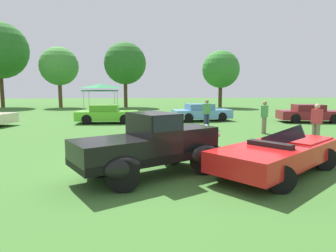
% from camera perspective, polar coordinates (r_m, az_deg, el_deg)
% --- Properties ---
extents(ground_plane, '(120.00, 120.00, 0.00)m').
position_cam_1_polar(ground_plane, '(8.44, -4.66, -8.90)').
color(ground_plane, '#386628').
extents(feature_pickup_truck, '(4.25, 3.29, 1.70)m').
position_cam_1_polar(feature_pickup_truck, '(7.95, -3.23, -3.52)').
color(feature_pickup_truck, black).
rests_on(feature_pickup_truck, ground_plane).
extents(neighbor_convertible, '(4.55, 4.13, 1.40)m').
position_cam_1_polar(neighbor_convertible, '(8.77, 20.61, -4.83)').
color(neighbor_convertible, red).
rests_on(neighbor_convertible, ground_plane).
extents(show_car_lime, '(4.05, 1.74, 1.22)m').
position_cam_1_polar(show_car_lime, '(20.32, -11.69, 2.25)').
color(show_car_lime, '#60C62D').
rests_on(show_car_lime, ground_plane).
extents(show_car_skyblue, '(4.32, 2.28, 1.22)m').
position_cam_1_polar(show_car_skyblue, '(21.35, 6.44, 2.59)').
color(show_car_skyblue, '#669EDB').
rests_on(show_car_skyblue, ground_plane).
extents(show_car_burgundy, '(4.42, 2.24, 1.22)m').
position_cam_1_polar(show_car_burgundy, '(22.61, 25.63, 2.18)').
color(show_car_burgundy, maroon).
rests_on(show_car_burgundy, ground_plane).
extents(spectator_between_cars, '(0.45, 0.46, 1.69)m').
position_cam_1_polar(spectator_between_cars, '(16.05, 18.03, 1.84)').
color(spectator_between_cars, '#7F7056').
rests_on(spectator_between_cars, ground_plane).
extents(spectator_by_row, '(0.47, 0.41, 1.69)m').
position_cam_1_polar(spectator_by_row, '(17.17, 7.45, 2.47)').
color(spectator_by_row, '#283351').
rests_on(spectator_by_row, ground_plane).
extents(spectator_far_side, '(0.37, 0.46, 1.69)m').
position_cam_1_polar(spectator_far_side, '(14.10, 26.63, 0.69)').
color(spectator_far_side, '#7F7056').
rests_on(spectator_far_side, ground_plane).
extents(canopy_tent_left_field, '(2.89, 2.89, 2.71)m').
position_cam_1_polar(canopy_tent_left_field, '(27.26, -12.78, 7.32)').
color(canopy_tent_left_field, '#B7B7BC').
rests_on(canopy_tent_left_field, ground_plane).
extents(treeline_mid_left, '(4.55, 4.55, 7.18)m').
position_cam_1_polar(treeline_mid_left, '(38.27, -20.22, 10.71)').
color(treeline_mid_left, brown).
rests_on(treeline_mid_left, ground_plane).
extents(treeline_center, '(5.05, 5.05, 7.80)m').
position_cam_1_polar(treeline_center, '(36.84, -8.25, 11.81)').
color(treeline_center, '#47331E').
rests_on(treeline_center, ground_plane).
extents(treeline_mid_right, '(4.45, 4.45, 6.78)m').
position_cam_1_polar(treeline_mid_right, '(36.55, 10.11, 10.67)').
color(treeline_mid_right, '#47331E').
rests_on(treeline_mid_right, ground_plane).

